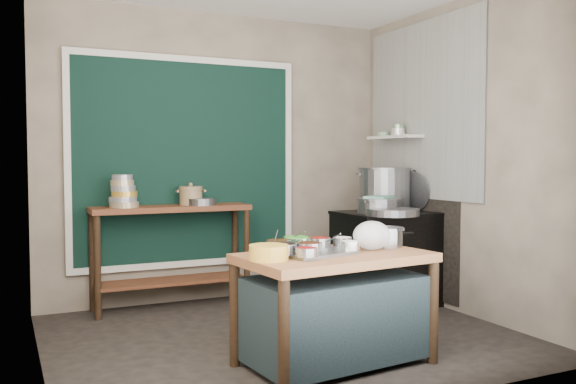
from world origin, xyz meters
name	(u,v)px	position (x,y,z in m)	size (l,w,h in m)	color
floor	(284,337)	(0.00, 0.00, -0.01)	(3.50, 3.00, 0.02)	#2F2824
back_wall	(219,157)	(0.00, 1.51, 1.40)	(3.50, 0.02, 2.80)	gray
left_wall	(36,155)	(-1.76, 0.00, 1.40)	(0.02, 3.00, 2.80)	gray
right_wall	(463,157)	(1.76, 0.00, 1.40)	(0.02, 3.00, 2.80)	gray
curtain_panel	(186,162)	(-0.35, 1.47, 1.35)	(2.10, 0.02, 1.90)	black
curtain_frame	(186,162)	(-0.35, 1.46, 1.35)	(2.22, 0.03, 2.02)	beige
tile_panel	(422,110)	(1.74, 0.55, 1.85)	(0.02, 1.70, 1.70)	#B2B2AA
soot_patch	(415,228)	(1.74, 0.65, 0.70)	(0.01, 1.30, 1.30)	black
wall_shelf	(395,137)	(1.63, 0.85, 1.60)	(0.22, 0.70, 0.03)	beige
prep_table	(335,309)	(0.03, -0.74, 0.38)	(1.25, 0.72, 0.75)	brown
back_counter	(172,257)	(-0.55, 1.28, 0.47)	(1.45, 0.40, 0.95)	brown
stove_block	(388,259)	(1.35, 0.55, 0.42)	(0.90, 0.68, 0.85)	black
stove_top	(388,213)	(1.35, 0.55, 0.86)	(0.92, 0.69, 0.03)	black
condiment_tray	(315,253)	(-0.11, -0.72, 0.76)	(0.49, 0.35, 0.02)	gray
condiment_bowls	(305,245)	(-0.15, -0.67, 0.81)	(0.68, 0.51, 0.08)	gray
yellow_basin	(269,253)	(-0.47, -0.80, 0.80)	(0.25, 0.25, 0.09)	yellow
saucepan	(386,237)	(0.52, -0.62, 0.82)	(0.25, 0.25, 0.14)	gray
plastic_bag_a	(372,235)	(0.34, -0.72, 0.85)	(0.27, 0.23, 0.20)	white
plastic_bag_b	(372,235)	(0.42, -0.59, 0.84)	(0.23, 0.20, 0.17)	white
bowl_stack	(123,193)	(-0.99, 1.24, 1.08)	(0.26, 0.26, 0.29)	tan
utensil_cup	(127,202)	(-0.95, 1.30, 0.99)	(0.14, 0.14, 0.09)	gray
ceramic_crock	(191,197)	(-0.36, 1.30, 1.03)	(0.23, 0.23, 0.15)	#906F4F
wide_bowl	(202,202)	(-0.28, 1.21, 0.98)	(0.26, 0.26, 0.06)	gray
stock_pot	(384,189)	(1.41, 0.71, 1.09)	(0.53, 0.53, 0.42)	gray
pot_lid	(412,191)	(1.65, 0.58, 1.07)	(0.39, 0.39, 0.02)	gray
steamer	(379,206)	(1.18, 0.46, 0.95)	(0.43, 0.43, 0.14)	gray
green_cloth	(379,197)	(1.18, 0.46, 1.03)	(0.27, 0.20, 0.02)	#559084
shallow_pan	(392,212)	(1.16, 0.21, 0.91)	(0.47, 0.47, 0.06)	gray
shelf_bowl_stack	(398,130)	(1.63, 0.80, 1.67)	(0.14, 0.14, 0.11)	silver
shelf_bowl_green	(384,134)	(1.63, 1.05, 1.64)	(0.12, 0.12, 0.04)	gray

